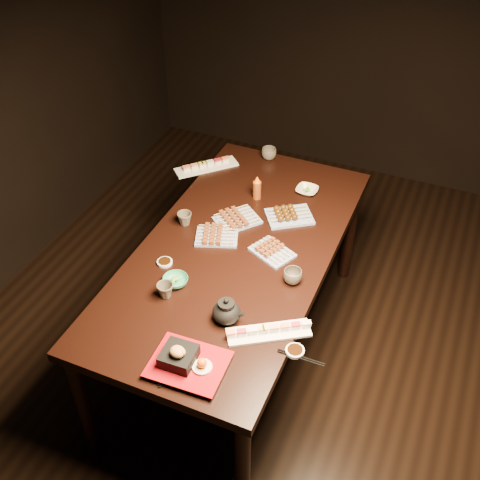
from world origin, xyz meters
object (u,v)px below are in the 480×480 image
at_px(sushi_platter_near, 269,330).
at_px(yakitori_plate_right, 272,249).
at_px(teacup_mid_right, 293,276).
at_px(condiment_bottle, 257,187).
at_px(yakitori_plate_center, 217,234).
at_px(yakitori_plate_left, 237,217).
at_px(dining_table, 236,303).
at_px(teapot, 226,310).
at_px(tempura_tray, 188,358).
at_px(teacup_far_right, 269,154).
at_px(teacup_far_left, 185,219).
at_px(edamame_bowl_green, 176,281).
at_px(edamame_bowl_cream, 307,190).
at_px(sushi_platter_far, 206,165).
at_px(teacup_near_left, 165,290).

bearing_deg(sushi_platter_near, yakitori_plate_right, 76.59).
height_order(teacup_mid_right, condiment_bottle, condiment_bottle).
xyz_separation_m(yakitori_plate_center, yakitori_plate_left, (0.04, 0.16, 0.00)).
bearing_deg(dining_table, teacup_mid_right, -35.51).
height_order(yakitori_plate_right, teapot, teapot).
distance_m(dining_table, sushi_platter_near, 0.69).
relative_size(tempura_tray, teacup_far_right, 3.43).
distance_m(dining_table, teacup_far_left, 0.53).
height_order(edamame_bowl_green, teacup_mid_right, teacup_mid_right).
distance_m(yakitori_plate_left, condiment_bottle, 0.24).
height_order(dining_table, teapot, teapot).
xyz_separation_m(yakitori_plate_left, edamame_bowl_cream, (0.25, 0.39, -0.01)).
bearing_deg(sushi_platter_far, teacup_far_left, 57.75).
bearing_deg(yakitori_plate_center, sushi_platter_near, -66.39).
bearing_deg(teacup_near_left, edamame_bowl_cream, 71.89).
bearing_deg(yakitori_plate_right, condiment_bottle, 146.53).
distance_m(yakitori_plate_center, condiment_bottle, 0.40).
height_order(yakitori_plate_center, teacup_mid_right, teacup_mid_right).
height_order(edamame_bowl_cream, teacup_mid_right, teacup_mid_right).
bearing_deg(yakitori_plate_center, tempura_tray, -93.25).
distance_m(edamame_bowl_green, teacup_far_right, 1.17).
bearing_deg(tempura_tray, sushi_platter_near, 49.10).
bearing_deg(teapot, yakitori_plate_center, 118.17).
relative_size(yakitori_plate_center, yakitori_plate_left, 0.95).
relative_size(sushi_platter_near, yakitori_plate_center, 1.70).
height_order(yakitori_plate_center, teapot, teapot).
bearing_deg(sushi_platter_far, yakitori_plate_left, 86.98).
height_order(yakitori_plate_center, teacup_far_right, teacup_far_right).
xyz_separation_m(teacup_far_left, teacup_far_right, (0.17, 0.76, -0.00)).
bearing_deg(yakitori_plate_center, teapot, -80.93).
distance_m(edamame_bowl_cream, teapot, 1.03).
xyz_separation_m(sushi_platter_near, condiment_bottle, (-0.41, 0.88, 0.05)).
height_order(edamame_bowl_green, teapot, teapot).
height_order(tempura_tray, teacup_mid_right, tempura_tray).
xyz_separation_m(edamame_bowl_cream, teapot, (-0.02, -1.03, 0.05)).
bearing_deg(yakitori_plate_right, edamame_bowl_green, -106.28).
xyz_separation_m(yakitori_plate_center, yakitori_plate_right, (0.30, 0.00, -0.00)).
distance_m(yakitori_plate_left, edamame_bowl_green, 0.54).
relative_size(yakitori_plate_right, teacup_far_right, 2.27).
relative_size(dining_table, teacup_far_left, 24.02).
distance_m(yakitori_plate_left, teapot, 0.69).
xyz_separation_m(edamame_bowl_green, edamame_bowl_cream, (0.33, 0.92, -0.00)).
bearing_deg(edamame_bowl_cream, tempura_tray, -92.44).
bearing_deg(yakitori_plate_center, sushi_platter_far, 100.15).
bearing_deg(condiment_bottle, sushi_platter_far, 157.30).
bearing_deg(teacup_near_left, dining_table, 68.94).
xyz_separation_m(yakitori_plate_center, edamame_bowl_cream, (0.29, 0.55, -0.01)).
relative_size(dining_table, teacup_mid_right, 20.58).
distance_m(dining_table, yakitori_plate_center, 0.42).
bearing_deg(condiment_bottle, teapot, -76.35).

